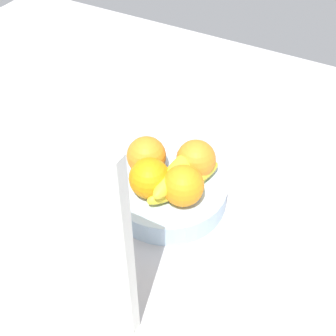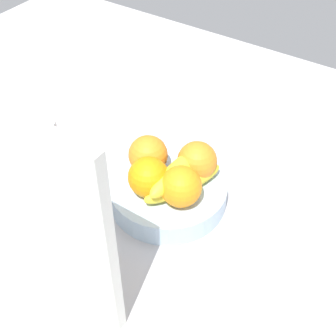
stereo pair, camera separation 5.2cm
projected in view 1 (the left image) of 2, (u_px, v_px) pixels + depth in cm
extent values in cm
cube|color=#B6B3B5|center=(145.00, 207.00, 93.04)|extent=(180.00, 140.00, 3.00)
cylinder|color=#AEC8E0|center=(168.00, 192.00, 90.75)|extent=(23.07, 23.07, 4.74)
sphere|color=orange|center=(146.00, 156.00, 89.09)|extent=(7.72, 7.72, 7.72)
sphere|color=orange|center=(150.00, 178.00, 84.58)|extent=(7.72, 7.72, 7.72)
sphere|color=orange|center=(182.00, 187.00, 82.94)|extent=(7.72, 7.72, 7.72)
sphere|color=orange|center=(196.00, 159.00, 88.35)|extent=(7.72, 7.72, 7.72)
ellipsoid|color=yellow|center=(184.00, 182.00, 86.47)|extent=(10.32, 17.21, 4.00)
ellipsoid|color=yellow|center=(179.00, 170.00, 85.72)|extent=(4.95, 17.20, 4.00)
cube|color=silver|center=(47.00, 221.00, 64.91)|extent=(28.02, 2.20, 36.00)
cylinder|color=beige|center=(39.00, 159.00, 89.74)|extent=(7.23, 7.23, 15.34)
cylinder|color=white|center=(294.00, 193.00, 93.09)|extent=(6.13, 6.13, 1.05)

